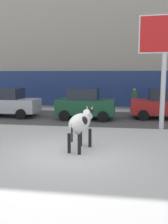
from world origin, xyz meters
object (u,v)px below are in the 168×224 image
object	(u,v)px
car_darkgreen_hatchback	(85,104)
pedestrian_near_billboard	(134,100)
cow_holstein	(81,123)
car_silver_sedan	(6,103)
car_red_sedan	(165,104)
billboard	(165,41)

from	to	relation	value
car_darkgreen_hatchback	pedestrian_near_billboard	xyz separation A→B (m)	(3.09, 3.39, -0.05)
cow_holstein	car_darkgreen_hatchback	xyz separation A→B (m)	(-0.75, 6.34, -0.07)
car_silver_sedan	car_red_sedan	size ratio (longest dim) A/B	1.00
billboard	car_red_sedan	xyz separation A→B (m)	(0.65, 3.03, -3.41)
car_red_sedan	pedestrian_near_billboard	distance (m)	3.12
car_silver_sedan	car_red_sedan	distance (m)	10.11
pedestrian_near_billboard	billboard	bearing A→B (deg)	-78.62
billboard	car_silver_sedan	size ratio (longest dim) A/B	1.31
car_darkgreen_hatchback	pedestrian_near_billboard	world-z (taller)	car_darkgreen_hatchback
car_red_sedan	cow_holstein	bearing A→B (deg)	-119.87
car_silver_sedan	car_darkgreen_hatchback	distance (m)	5.23
car_red_sedan	pedestrian_near_billboard	xyz separation A→B (m)	(-1.78, 2.56, -0.03)
car_silver_sedan	car_darkgreen_hatchback	bearing A→B (deg)	-2.40
billboard	car_silver_sedan	distance (m)	10.33
car_silver_sedan	pedestrian_near_billboard	size ratio (longest dim) A/B	2.44
billboard	car_silver_sedan	xyz separation A→B (m)	(-9.44, 2.42, -3.41)
car_darkgreen_hatchback	billboard	bearing A→B (deg)	-27.54
car_darkgreen_hatchback	pedestrian_near_billboard	size ratio (longest dim) A/B	2.04
cow_holstein	car_red_sedan	xyz separation A→B (m)	(4.12, 7.17, -0.09)
billboard	car_darkgreen_hatchback	distance (m)	5.84
billboard	pedestrian_near_billboard	size ratio (longest dim) A/B	3.21
car_darkgreen_hatchback	car_red_sedan	distance (m)	4.94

